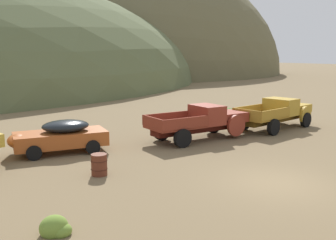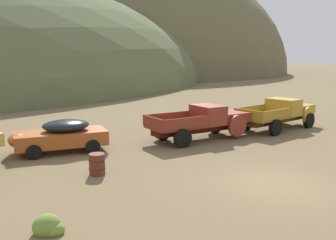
# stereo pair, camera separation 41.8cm
# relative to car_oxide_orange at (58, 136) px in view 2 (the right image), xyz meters

# --- Properties ---
(ground_plane) EXTENTS (300.00, 300.00, 0.00)m
(ground_plane) POSITION_rel_car_oxide_orange_xyz_m (5.97, -8.30, -0.82)
(ground_plane) COLOR brown
(hill_distant) EXTENTS (78.95, 65.04, 54.73)m
(hill_distant) POSITION_rel_car_oxide_orange_xyz_m (31.40, 68.00, -0.82)
(hill_distant) COLOR brown
(hill_distant) RESTS_ON ground
(car_oxide_orange) EXTENTS (4.64, 2.36, 1.57)m
(car_oxide_orange) POSITION_rel_car_oxide_orange_xyz_m (0.00, 0.00, 0.00)
(car_oxide_orange) COLOR #A34C1E
(car_oxide_orange) RESTS_ON ground
(truck_rust_red) EXTENTS (6.09, 2.60, 1.89)m
(truck_rust_red) POSITION_rel_car_oxide_orange_xyz_m (7.89, -0.81, 0.19)
(truck_rust_red) COLOR #42140D
(truck_rust_red) RESTS_ON ground
(truck_mustard) EXTENTS (6.38, 3.42, 1.89)m
(truck_mustard) POSITION_rel_car_oxide_orange_xyz_m (13.94, -0.44, 0.18)
(truck_mustard) COLOR #593D12
(truck_mustard) RESTS_ON ground
(oil_drum_foreground) EXTENTS (0.66, 0.66, 0.84)m
(oil_drum_foreground) POSITION_rel_car_oxide_orange_xyz_m (0.59, -4.26, -0.39)
(oil_drum_foreground) COLOR #5B2819
(oil_drum_foreground) RESTS_ON ground
(bush_back_edge) EXTENTS (1.01, 1.02, 0.90)m
(bush_back_edge) POSITION_rel_car_oxide_orange_xyz_m (13.70, 4.32, -0.60)
(bush_back_edge) COLOR #4C8438
(bush_back_edge) RESTS_ON ground
(bush_front_left) EXTENTS (0.82, 0.74, 0.66)m
(bush_front_left) POSITION_rel_car_oxide_orange_xyz_m (-2.08, -8.50, -0.66)
(bush_front_left) COLOR olive
(bush_front_left) RESTS_ON ground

